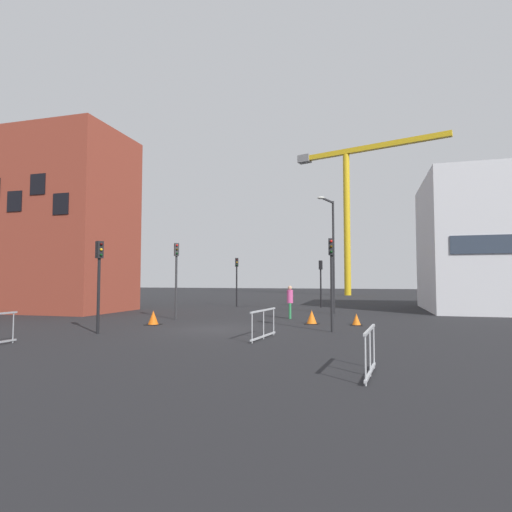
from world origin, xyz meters
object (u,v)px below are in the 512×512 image
(pedestrian_walking, at_px, (290,299))
(streetlamp_tall, at_px, (332,245))
(construction_crane, at_px, (351,192))
(traffic_light_median, at_px, (321,276))
(traffic_light_island, at_px, (332,269))
(traffic_light_far, at_px, (237,274))
(traffic_cone_striped, at_px, (312,318))
(traffic_light_near, at_px, (176,268))
(traffic_cone_by_barrier, at_px, (153,318))
(traffic_cone_on_verge, at_px, (356,320))
(traffic_light_crosswalk, at_px, (99,271))

(pedestrian_walking, bearing_deg, streetlamp_tall, 60.40)
(construction_crane, relative_size, traffic_light_median, 5.61)
(traffic_light_island, bearing_deg, traffic_light_far, 121.89)
(streetlamp_tall, relative_size, traffic_cone_striped, 10.67)
(traffic_light_island, bearing_deg, traffic_light_near, 160.37)
(streetlamp_tall, relative_size, traffic_cone_by_barrier, 10.62)
(streetlamp_tall, bearing_deg, construction_crane, 89.76)
(construction_crane, height_order, traffic_cone_on_verge, construction_crane)
(traffic_light_crosswalk, bearing_deg, streetlamp_tall, 54.77)
(traffic_light_far, bearing_deg, streetlamp_tall, -33.27)
(traffic_light_near, relative_size, traffic_light_far, 1.07)
(traffic_light_crosswalk, distance_m, traffic_cone_by_barrier, 4.12)
(streetlamp_tall, bearing_deg, traffic_light_crosswalk, -125.23)
(traffic_light_crosswalk, relative_size, pedestrian_walking, 2.05)
(streetlamp_tall, xyz_separation_m, traffic_light_far, (-8.07, 5.29, -1.70))
(construction_crane, bearing_deg, streetlamp_tall, -90.24)
(traffic_light_far, xyz_separation_m, traffic_cone_striped, (7.57, -11.31, -2.32))
(traffic_light_island, xyz_separation_m, traffic_cone_on_verge, (0.90, 2.81, -2.37))
(construction_crane, xyz_separation_m, traffic_light_island, (0.61, -39.76, -11.55))
(pedestrian_walking, bearing_deg, traffic_light_median, 85.89)
(traffic_light_median, height_order, traffic_cone_striped, traffic_light_median)
(traffic_light_island, xyz_separation_m, traffic_cone_by_barrier, (-8.55, 0.44, -2.31))
(traffic_light_far, xyz_separation_m, pedestrian_walking, (6.03, -8.87, -1.56))
(traffic_light_island, relative_size, traffic_cone_on_verge, 6.98)
(traffic_light_near, bearing_deg, streetlamp_tall, 35.94)
(traffic_light_crosswalk, xyz_separation_m, traffic_cone_striped, (7.87, 5.83, -2.22))
(traffic_light_median, relative_size, pedestrian_walking, 2.00)
(traffic_light_near, height_order, traffic_light_median, traffic_light_near)
(construction_crane, height_order, streetlamp_tall, construction_crane)
(traffic_light_island, height_order, traffic_light_far, traffic_light_far)
(traffic_light_crosswalk, distance_m, traffic_cone_striped, 10.04)
(pedestrian_walking, bearing_deg, traffic_light_far, 124.22)
(traffic_cone_striped, bearing_deg, traffic_cone_on_verge, -0.54)
(traffic_light_median, xyz_separation_m, pedestrian_walking, (-0.68, -9.40, -1.40))
(traffic_light_near, height_order, traffic_cone_on_verge, traffic_light_near)
(streetlamp_tall, distance_m, traffic_cone_on_verge, 7.47)
(traffic_light_far, relative_size, traffic_cone_striped, 5.78)
(traffic_light_near, bearing_deg, traffic_light_island, -19.63)
(traffic_light_island, distance_m, traffic_cone_on_verge, 3.79)
(traffic_cone_striped, bearing_deg, traffic_light_median, 94.15)
(construction_crane, distance_m, traffic_light_near, 39.23)
(traffic_light_near, distance_m, traffic_light_median, 13.32)
(construction_crane, xyz_separation_m, traffic_light_median, (-1.49, -25.09, -11.71))
(traffic_cone_striped, bearing_deg, traffic_light_crosswalk, -143.46)
(streetlamp_tall, relative_size, pedestrian_walking, 3.95)
(traffic_light_far, bearing_deg, traffic_cone_by_barrier, -88.94)
(construction_crane, height_order, pedestrian_walking, construction_crane)
(traffic_light_near, bearing_deg, pedestrian_walking, 20.24)
(construction_crane, relative_size, traffic_cone_striped, 30.23)
(traffic_light_near, bearing_deg, traffic_cone_by_barrier, -87.20)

